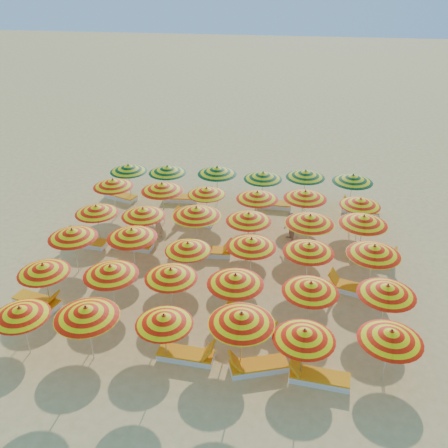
{
  "coord_description": "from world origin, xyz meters",
  "views": [
    {
      "loc": [
        2.27,
        -16.22,
        10.92
      ],
      "look_at": [
        0.0,
        0.5,
        1.6
      ],
      "focal_mm": 40.0,
      "sensor_mm": 36.0,
      "label": 1
    }
  ],
  "objects": [
    {
      "name": "lounger_9",
      "position": [
        5.93,
        1.15,
        0.15
      ],
      "size": [
        1.81,
        0.91,
        0.69
      ],
      "rotation": [
        0.0,
        0.0,
        -0.2
      ],
      "color": "white",
      "rests_on": "ground"
    },
    {
      "name": "beachgoer_b",
      "position": [
        2.57,
        2.28,
        0.65
      ],
      "size": [
        0.67,
        0.76,
        1.29
      ],
      "primitive_type": "imported",
      "rotation": [
        0.0,
        0.0,
        5.06
      ],
      "color": "tan",
      "rests_on": "ground"
    },
    {
      "name": "umbrella_9",
      "position": [
        0.88,
        -3.26,
        1.72
      ],
      "size": [
        2.39,
        2.39,
        1.95
      ],
      "color": "silver",
      "rests_on": "ground"
    },
    {
      "name": "umbrella_2",
      "position": [
        -0.95,
        -5.34,
        1.58
      ],
      "size": [
        1.95,
        1.95,
        1.8
      ],
      "color": "silver",
      "rests_on": "ground"
    },
    {
      "name": "umbrella_32",
      "position": [
        -0.99,
        5.37,
        1.75
      ],
      "size": [
        2.42,
        2.42,
        1.99
      ],
      "color": "silver",
      "rests_on": "ground"
    },
    {
      "name": "umbrella_4",
      "position": [
        3.05,
        -5.51,
        1.64
      ],
      "size": [
        2.05,
        2.05,
        1.86
      ],
      "color": "silver",
      "rests_on": "ground"
    },
    {
      "name": "lounger_1",
      "position": [
        1.78,
        -5.36,
        0.15
      ],
      "size": [
        1.83,
        1.1,
        0.69
      ],
      "rotation": [
        0.0,
        0.0,
        3.47
      ],
      "color": "white",
      "rests_on": "ground"
    },
    {
      "name": "umbrella_20",
      "position": [
        -1.16,
        0.95,
        1.83
      ],
      "size": [
        2.01,
        2.01,
        2.08
      ],
      "color": "silver",
      "rests_on": "ground"
    },
    {
      "name": "umbrella_35",
      "position": [
        5.29,
        5.33,
        1.74
      ],
      "size": [
        2.4,
        2.4,
        1.97
      ],
      "color": "silver",
      "rests_on": "ground"
    },
    {
      "name": "umbrella_6",
      "position": [
        -5.53,
        -3.39,
        1.63
      ],
      "size": [
        1.93,
        1.93,
        1.85
      ],
      "color": "silver",
      "rests_on": "ground"
    },
    {
      "name": "umbrella_1",
      "position": [
        -3.18,
        -5.54,
        1.77
      ],
      "size": [
        2.44,
        2.44,
        2.01
      ],
      "color": "silver",
      "rests_on": "ground"
    },
    {
      "name": "umbrella_27",
      "position": [
        1.09,
        3.05,
        1.69
      ],
      "size": [
        2.17,
        2.17,
        1.92
      ],
      "color": "silver",
      "rests_on": "ground"
    },
    {
      "name": "umbrella_22",
      "position": [
        3.28,
        0.96,
        1.8
      ],
      "size": [
        2.04,
        2.04,
        2.04
      ],
      "color": "silver",
      "rests_on": "ground"
    },
    {
      "name": "umbrella_21",
      "position": [
        0.91,
        1.04,
        1.69
      ],
      "size": [
        1.92,
        1.92,
        1.92
      ],
      "color": "silver",
      "rests_on": "ground"
    },
    {
      "name": "beachgoer_a",
      "position": [
        -2.99,
        1.72,
        0.72
      ],
      "size": [
        0.46,
        0.59,
        1.44
      ],
      "primitive_type": "imported",
      "rotation": [
        0.0,
        0.0,
        4.47
      ],
      "color": "tan",
      "rests_on": "ground"
    },
    {
      "name": "lounger_11",
      "position": [
        -5.9,
        5.28,
        0.15
      ],
      "size": [
        1.83,
        1.16,
        0.69
      ],
      "rotation": [
        0.0,
        0.0,
        2.78
      ],
      "color": "white",
      "rests_on": "ground"
    },
    {
      "name": "lounger_7",
      "position": [
        -3.84,
        0.81,
        0.15
      ],
      "size": [
        1.78,
        0.76,
        0.69
      ],
      "rotation": [
        0.0,
        0.0,
        -0.1
      ],
      "color": "white",
      "rests_on": "ground"
    },
    {
      "name": "umbrella_5",
      "position": [
        5.39,
        -5.27,
        1.68
      ],
      "size": [
        2.05,
        2.05,
        1.91
      ],
      "color": "silver",
      "rests_on": "ground"
    },
    {
      "name": "umbrella_31",
      "position": [
        -3.39,
        5.32,
        1.69
      ],
      "size": [
        2.33,
        2.33,
        1.92
      ],
      "color": "silver",
      "rests_on": "ground"
    },
    {
      "name": "umbrella_8",
      "position": [
        -1.26,
        -3.11,
        1.64
      ],
      "size": [
        1.96,
        1.96,
        1.86
      ],
      "color": "silver",
      "rests_on": "ground"
    },
    {
      "name": "lounger_8",
      "position": [
        -0.56,
        0.73,
        0.15
      ],
      "size": [
        1.76,
        0.68,
        0.69
      ],
      "rotation": [
        0.0,
        0.0,
        0.06
      ],
      "color": "white",
      "rests_on": "ground"
    },
    {
      "name": "umbrella_14",
      "position": [
        -1.06,
        -1.28,
        1.57
      ],
      "size": [
        1.98,
        1.98,
        1.79
      ],
      "color": "silver",
      "rests_on": "ground"
    },
    {
      "name": "lounger_13",
      "position": [
        1.69,
        5.37,
        0.15
      ],
      "size": [
        1.76,
        0.67,
        0.69
      ],
      "rotation": [
        0.0,
        0.0,
        3.09
      ],
      "color": "white",
      "rests_on": "ground"
    },
    {
      "name": "lounger_4",
      "position": [
        1.38,
        -3.37,
        0.15
      ],
      "size": [
        1.83,
        1.11,
        0.69
      ],
      "rotation": [
        0.0,
        0.0,
        2.81
      ],
      "color": "white",
      "rests_on": "ground"
    },
    {
      "name": "umbrella_23",
      "position": [
        5.33,
        1.22,
        1.78
      ],
      "size": [
        2.14,
        2.14,
        2.02
      ],
      "color": "silver",
      "rests_on": "ground"
    },
    {
      "name": "umbrella_28",
      "position": [
        3.13,
        3.3,
        1.73
      ],
      "size": [
        2.42,
        2.42,
        1.97
      ],
      "color": "silver",
      "rests_on": "ground"
    },
    {
      "name": "ground",
      "position": [
        0.0,
        0.0,
        0.0
      ],
      "size": [
        120.0,
        120.0,
        0.0
      ],
      "primitive_type": "plane",
      "color": "#EAB568",
      "rests_on": "ground"
    },
    {
      "name": "lounger_2",
      "position": [
        3.55,
        -5.56,
        0.15
      ],
      "size": [
        1.78,
        0.76,
        0.69
      ],
      "rotation": [
        0.0,
        0.0,
        3.03
      ],
      "color": "white",
      "rests_on": "ground"
    },
    {
      "name": "umbrella_10",
      "position": [
        3.25,
        -3.32,
        1.68
      ],
      "size": [
        2.04,
        2.04,
        1.91
      ],
      "color": "silver",
      "rests_on": "ground"
    },
    {
      "name": "lounger_12",
      "position": [
        -2.79,
        5.45,
        0.15
      ],
      "size": [
        1.77,
        0.69,
        0.69
      ],
      "rotation": [
        0.0,
        0.0,
        0.06
      ],
      "color": "white",
      "rests_on": "ground"
    },
    {
      "name": "umbrella_13",
      "position": [
        -3.23,
        -0.93,
        1.74
      ],
      "size": [
        2.39,
        2.39,
        1.98
      ],
      "color": "silver",
      "rests_on": "ground"
    },
    {
      "name": "lounger_3",
      "position": [
        -6.03,
        -3.31,
        0.15
      ],
      "size": [
        1.82,
        1.01,
        0.69
      ],
      "rotation": [
        0.0,
        0.0,
        -0.26
      ],
      "color": "white",
      "rests_on": "ground"
    },
    {
      "name": "umbrella_11",
      "position": [
        5.58,
        -3.18,
        1.7
      ],
      "size": [
        2.11,
        2.11,
        1.94
      ],
      "color": "silver",
      "rests_on": "ground"
    },
    {
      "name": "umbrella_19",
      "position": [
        -3.34,
        0.94,
        1.66
      ],
      "size": [
        2.28,
        2.28,
        1.89
      ],
      "color": "silver",
      "rests_on": "ground"
    },
    {
      "name": "umbrella_15",
      "position": [
        1.19,
        -0.9,
        1.69
      ],
      "size": [
        2.27,
        2.27,
        1.92
      ],
      "color": "silver",
      "rests_on": "ground"
    },
    {
      "name": "lounger_10",
      "position": [
        -1.77,
        3.24,
        0.15
      ],
      "size": [
        1.79,
        0.78,
        0.69
      ],
      "rotation": [
        0.0,
        0.0,
        3.02
      ],
      "color": "white",
      "rests_on": "ground"
    },
    {
      "name": "umbrella_7",
      "position": [
        -3.23,
        -3.3,
        1.71
      ],
      "size": [
        2.12,
        2.12,
        1.94
      ],
      "color": "silver",
      "rests_on": "ground"
    },
    {
      "name": "umbrella_18",
      "position": [
        -5.3,
        0.94,
        1.64
      ],
      "size": [
        2.08,
        2.08,
        1.87
      ],
      "color": "silver",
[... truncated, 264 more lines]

